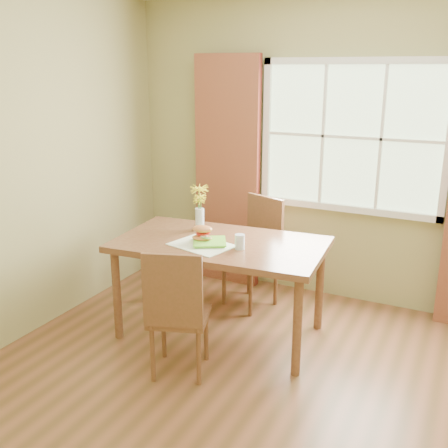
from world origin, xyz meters
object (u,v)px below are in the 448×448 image
dining_table (220,251)px  croissant_sandwich (202,233)px  water_glass (240,242)px  chair_far (257,246)px  chair_near (177,309)px  flower_vase (200,203)px

dining_table → croissant_sandwich: croissant_sandwich is taller
water_glass → chair_far: bearing=103.4°
dining_table → croissant_sandwich: (-0.11, -0.09, 0.16)m
chair_near → croissant_sandwich: bearing=83.2°
chair_far → water_glass: bearing=-57.1°
dining_table → croissant_sandwich: 0.21m
water_glass → flower_vase: (-0.49, 0.28, 0.17)m
croissant_sandwich → water_glass: (0.32, 0.00, -0.02)m
dining_table → chair_near: bearing=-92.6°
dining_table → flower_vase: (-0.28, 0.19, 0.31)m
dining_table → water_glass: bearing=-27.8°
flower_vase → chair_near: bearing=-70.7°
chair_far → water_glass: chair_far is taller
water_glass → flower_vase: 0.59m
water_glass → flower_vase: flower_vase is taller
dining_table → chair_far: size_ratio=1.71×
chair_near → flower_vase: flower_vase is taller
chair_near → chair_far: size_ratio=0.97×
dining_table → chair_near: 0.72m
chair_near → croissant_sandwich: size_ratio=5.32×
dining_table → water_glass: (0.21, -0.09, 0.13)m
flower_vase → water_glass: bearing=-29.6°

